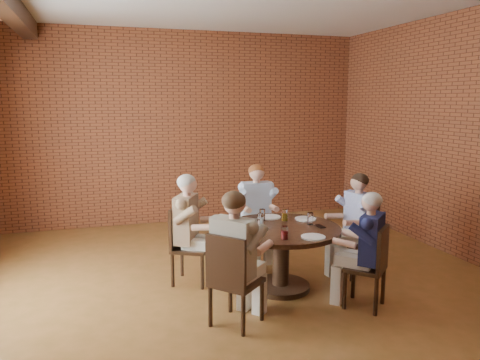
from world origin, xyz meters
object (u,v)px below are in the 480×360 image
object	(u,v)px
diner_a	(355,225)
chair_d	(232,277)
chair_e	(372,264)
chair_a	(360,235)
dining_table	(281,245)
smartphone	(320,226)
diner_b	(257,212)
diner_e	(366,250)
diner_d	(236,259)
chair_b	(255,221)
chair_c	(184,242)
diner_c	(191,230)

from	to	relation	value
diner_a	chair_d	xyz separation A→B (m)	(-1.88, -0.89, -0.14)
chair_e	chair_a	bearing A→B (deg)	-157.93
dining_table	smartphone	distance (m)	0.50
diner_a	diner_b	distance (m)	1.37
dining_table	diner_e	world-z (taller)	diner_e
diner_d	dining_table	bearing A→B (deg)	-90.00
dining_table	smartphone	world-z (taller)	smartphone
dining_table	diner_e	xyz separation A→B (m)	(0.67, -0.71, 0.10)
dining_table	chair_e	bearing A→B (deg)	-46.35
chair_a	chair_b	world-z (taller)	chair_b
dining_table	smartphone	xyz separation A→B (m)	(0.43, -0.12, 0.23)
chair_c	diner_c	world-z (taller)	diner_c
chair_a	chair_d	bearing A→B (deg)	-73.80
diner_b	dining_table	bearing A→B (deg)	-90.00
dining_table	chair_c	size ratio (longest dim) A/B	1.46
diner_c	diner_d	bearing A→B (deg)	-141.96
chair_b	diner_b	world-z (taller)	diner_b
diner_a	chair_e	distance (m)	1.00
dining_table	chair_b	xyz separation A→B (m)	(0.11, 1.23, -0.02)
diner_d	diner_e	xyz separation A→B (m)	(1.42, -0.03, -0.05)
diner_d	smartphone	world-z (taller)	diner_d
chair_c	diner_e	world-z (taller)	diner_e
dining_table	diner_a	distance (m)	1.09
chair_c	dining_table	bearing A→B (deg)	-90.00
diner_c	chair_d	bearing A→B (deg)	-145.34
chair_c	diner_d	world-z (taller)	diner_d
diner_e	smartphone	xyz separation A→B (m)	(-0.24, 0.59, 0.13)
chair_a	smartphone	distance (m)	0.81
dining_table	chair_d	size ratio (longest dim) A/B	1.45
dining_table	chair_b	world-z (taller)	chair_b
diner_b	chair_b	bearing A→B (deg)	90.00
diner_a	diner_c	bearing A→B (deg)	-108.34
dining_table	diner_b	world-z (taller)	diner_b
diner_c	diner_e	xyz separation A→B (m)	(1.63, -1.21, -0.04)
chair_a	chair_e	world-z (taller)	chair_a
chair_c	diner_a	bearing A→B (deg)	-72.42
diner_b	smartphone	size ratio (longest dim) A/B	8.83
diner_c	diner_d	xyz separation A→B (m)	(0.21, -1.18, 0.01)
chair_d	chair_b	bearing A→B (deg)	-67.30
diner_d	diner_a	bearing A→B (deg)	-107.33
chair_c	chair_e	distance (m)	2.19
diner_a	chair_b	distance (m)	1.44
chair_b	smartphone	world-z (taller)	chair_b
chair_b	chair_d	world-z (taller)	chair_d
chair_b	diner_d	distance (m)	2.09
dining_table	chair_b	distance (m)	1.23
diner_a	chair_c	distance (m)	2.14
chair_c	diner_d	size ratio (longest dim) A/B	0.70
chair_c	smartphone	world-z (taller)	chair_c
dining_table	diner_d	size ratio (longest dim) A/B	1.02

